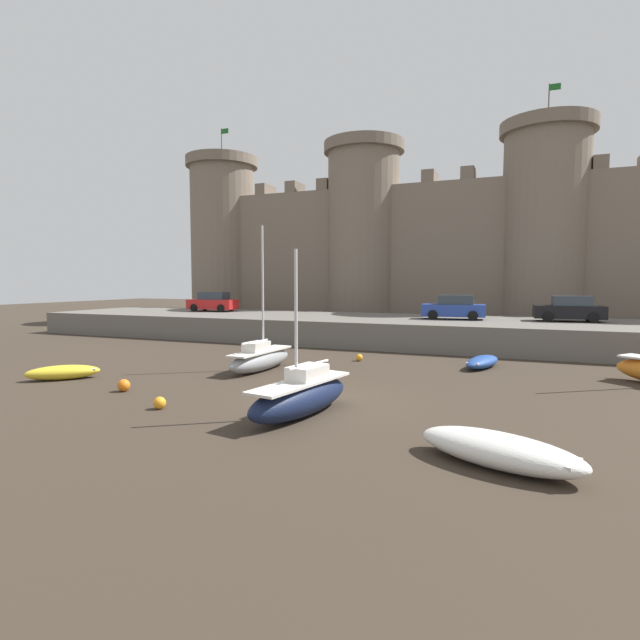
% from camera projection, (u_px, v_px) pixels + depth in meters
% --- Properties ---
extents(ground_plane, '(160.00, 160.00, 0.00)m').
position_uv_depth(ground_plane, '(319.00, 403.00, 17.26)').
color(ground_plane, '#382D23').
extents(quay_road, '(58.80, 10.00, 1.67)m').
position_uv_depth(quay_road, '(421.00, 331.00, 33.92)').
color(quay_road, '#666059').
rests_on(quay_road, ground).
extents(castle, '(54.27, 7.46, 20.11)m').
position_uv_depth(castle, '(448.00, 239.00, 44.12)').
color(castle, '#7A6B5B').
rests_on(castle, ground).
extents(sailboat_midflat_left, '(1.43, 4.85, 6.81)m').
position_uv_depth(sailboat_midflat_left, '(260.00, 358.00, 23.51)').
color(sailboat_midflat_left, gray).
rests_on(sailboat_midflat_left, ground).
extents(rowboat_foreground_centre, '(4.14, 2.74, 0.76)m').
position_uv_depth(rowboat_foreground_centre, '(499.00, 449.00, 11.35)').
color(rowboat_foreground_centre, silver).
rests_on(rowboat_foreground_centre, ground).
extents(rowboat_midflat_right, '(2.70, 2.73, 0.62)m').
position_uv_depth(rowboat_midflat_right, '(63.00, 372.00, 21.38)').
color(rowboat_midflat_right, yellow).
rests_on(rowboat_midflat_right, ground).
extents(rowboat_foreground_right, '(1.89, 3.35, 0.59)m').
position_uv_depth(rowboat_foreground_right, '(482.00, 362.00, 24.27)').
color(rowboat_foreground_right, '#234793').
rests_on(rowboat_foreground_right, ground).
extents(sailboat_foreground_left, '(2.10, 5.03, 5.19)m').
position_uv_depth(sailboat_foreground_left, '(301.00, 396.00, 15.59)').
color(sailboat_foreground_left, '#141E3D').
rests_on(sailboat_foreground_left, ground).
extents(mooring_buoy_near_shore, '(0.41, 0.41, 0.41)m').
position_uv_depth(mooring_buoy_near_shore, '(160.00, 403.00, 16.47)').
color(mooring_buoy_near_shore, orange).
rests_on(mooring_buoy_near_shore, ground).
extents(mooring_buoy_off_centre, '(0.37, 0.37, 0.37)m').
position_uv_depth(mooring_buoy_off_centre, '(359.00, 357.00, 26.35)').
color(mooring_buoy_off_centre, orange).
rests_on(mooring_buoy_off_centre, ground).
extents(mooring_buoy_mid_mud, '(0.48, 0.48, 0.48)m').
position_uv_depth(mooring_buoy_mid_mud, '(124.00, 385.00, 19.08)').
color(mooring_buoy_mid_mud, orange).
rests_on(mooring_buoy_mid_mud, ground).
extents(car_quay_centre_east, '(4.21, 2.09, 1.62)m').
position_uv_depth(car_quay_centre_east, '(213.00, 302.00, 42.11)').
color(car_quay_centre_east, red).
rests_on(car_quay_centre_east, quay_road).
extents(car_quay_east, '(4.21, 2.09, 1.62)m').
position_uv_depth(car_quay_east, '(454.00, 308.00, 33.37)').
color(car_quay_east, '#263F99').
rests_on(car_quay_east, quay_road).
extents(car_quay_centre_west, '(4.21, 2.09, 1.62)m').
position_uv_depth(car_quay_centre_west, '(570.00, 309.00, 31.49)').
color(car_quay_centre_west, black).
rests_on(car_quay_centre_west, quay_road).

